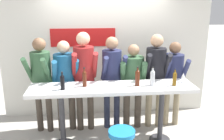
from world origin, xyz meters
name	(u,v)px	position (x,y,z in m)	size (l,w,h in m)	color
back_wall	(106,57)	(0.00, 1.27, 1.23)	(4.30, 0.12, 2.45)	silver
tasting_table	(113,95)	(0.00, 0.00, 0.89)	(2.70, 0.59, 1.04)	white
person_far_left	(41,75)	(-1.22, 0.53, 1.10)	(0.48, 0.59, 1.77)	#473D33
person_left	(65,77)	(-0.81, 0.54, 1.05)	(0.51, 0.60, 1.71)	#473D33
person_center_left	(84,71)	(-0.46, 0.52, 1.16)	(0.47, 0.60, 1.86)	#473D33
person_center	(112,73)	(0.05, 0.56, 1.10)	(0.47, 0.58, 1.76)	#23283D
person_center_right	(133,78)	(0.43, 0.53, 1.00)	(0.52, 0.59, 1.63)	#473D33
person_right	(156,71)	(0.85, 0.52, 1.12)	(0.46, 0.58, 1.80)	gray
person_far_right	(173,75)	(1.21, 0.55, 1.02)	(0.44, 0.54, 1.65)	gray
wine_bottle_0	(175,78)	(1.01, -0.06, 1.16)	(0.06, 0.06, 0.28)	brown
wine_bottle_1	(62,82)	(-0.79, -0.08, 1.17)	(0.07, 0.07, 0.29)	black
wine_bottle_2	(137,77)	(0.41, -0.01, 1.18)	(0.08, 0.08, 0.32)	#4C1E0F
wine_bottle_3	(85,78)	(-0.45, 0.04, 1.18)	(0.07, 0.07, 0.32)	#4C1E0F
wine_bottle_4	(152,77)	(0.65, -0.03, 1.18)	(0.08, 0.08, 0.32)	#B7BCC1
wine_glass_0	(183,76)	(1.21, 0.06, 1.16)	(0.07, 0.07, 0.18)	silver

